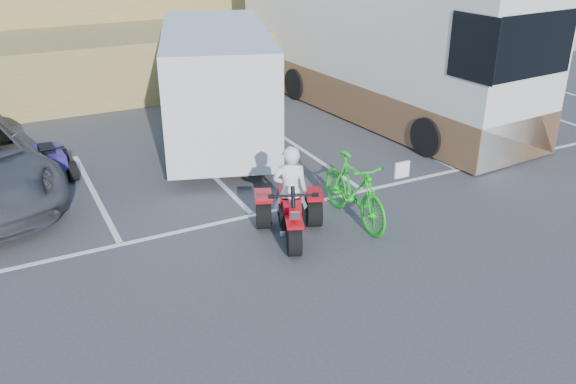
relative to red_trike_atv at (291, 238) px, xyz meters
name	(u,v)px	position (x,y,z in m)	size (l,w,h in m)	color
ground	(309,271)	(-0.26, -1.19, 0.00)	(100.00, 100.00, 0.00)	#3D3D40
parking_stripes	(258,179)	(0.61, 2.88, 0.00)	(28.00, 5.16, 0.01)	white
grass_embankment	(109,39)	(-0.26, 14.29, 1.42)	(40.00, 8.50, 3.10)	olive
red_trike_atv	(291,238)	(0.00, 0.00, 0.00)	(1.31, 1.75, 1.14)	#B90A13
rider	(290,192)	(0.06, 0.14, 0.90)	(0.66, 0.43, 1.81)	white
green_dirt_bike	(354,190)	(1.43, 0.07, 0.68)	(0.64, 2.28, 1.37)	#14BF19
cargo_trailer	(217,83)	(0.73, 5.67, 1.63)	(4.45, 6.93, 3.01)	silver
rv_motorhome	(374,53)	(6.11, 6.37, 1.76)	(3.84, 11.50, 4.06)	silver
quad_atv_blue	(51,178)	(-3.68, 5.15, 0.00)	(1.02, 1.37, 0.90)	navy
quad_atv_green	(192,149)	(-0.12, 5.46, 0.00)	(0.96, 1.29, 0.84)	#166227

